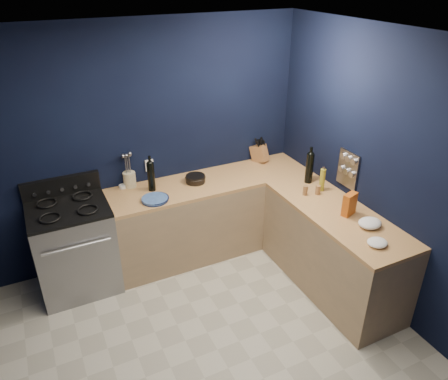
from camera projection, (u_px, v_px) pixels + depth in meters
floor at (217, 350)px, 3.79m from camera, size 3.50×3.50×0.02m
ceiling at (214, 43)px, 2.55m from camera, size 3.50×3.50×0.02m
wall_back at (147, 146)px, 4.57m from camera, size 3.50×0.02×2.60m
wall_right at (393, 180)px, 3.85m from camera, size 0.02×3.50×2.60m
cab_back at (212, 216)px, 4.95m from camera, size 2.30×0.63×0.86m
top_back at (211, 182)px, 4.74m from camera, size 2.30×0.63×0.04m
cab_right at (332, 251)px, 4.36m from camera, size 0.63×1.67×0.86m
top_right at (338, 213)px, 4.15m from camera, size 0.63×1.67×0.04m
gas_range at (75, 249)px, 4.34m from camera, size 0.76×0.66×0.92m
oven_door at (81, 267)px, 4.09m from camera, size 0.59×0.02×0.42m
cooktop at (67, 209)px, 4.11m from camera, size 0.76×0.66×0.03m
backguard at (61, 186)px, 4.30m from camera, size 0.76×0.06×0.20m
spice_panel at (348, 169)px, 4.33m from camera, size 0.02×0.28×0.38m
wall_outlet at (149, 165)px, 4.66m from camera, size 0.09×0.02×0.13m
plate_stack at (155, 199)px, 4.32m from camera, size 0.29×0.29×0.03m
ramekin at (123, 186)px, 4.57m from camera, size 0.10×0.10×0.03m
utensil_crock at (130, 179)px, 4.57m from camera, size 0.17×0.17×0.17m
wine_bottle_back at (151, 177)px, 4.46m from camera, size 0.08×0.08×0.31m
lemon_basket at (195, 179)px, 4.68m from camera, size 0.28×0.28×0.08m
knife_block at (259, 153)px, 5.15m from camera, size 0.20×0.26×0.25m
wine_bottle_right at (309, 168)px, 4.62m from camera, size 0.09×0.09×0.33m
oil_bottle at (322, 180)px, 4.47m from camera, size 0.06×0.06×0.25m
spice_jar_near at (305, 190)px, 4.41m from camera, size 0.05×0.05×0.10m
spice_jar_far at (318, 190)px, 4.43m from camera, size 0.07×0.07×0.10m
crouton_bag at (349, 204)px, 4.04m from camera, size 0.17×0.11×0.22m
towel_front at (370, 223)px, 3.88m from camera, size 0.24×0.21×0.08m
towel_end at (377, 243)px, 3.63m from camera, size 0.19×0.17×0.05m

